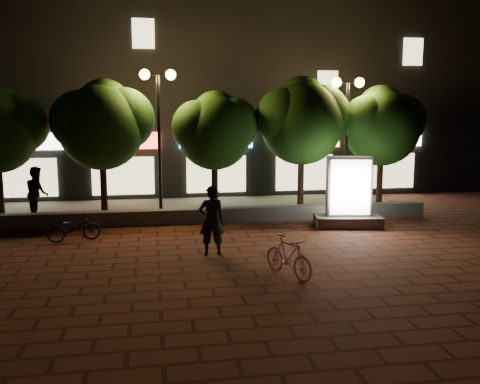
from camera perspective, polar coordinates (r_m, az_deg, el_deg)
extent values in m
plane|color=#5C281D|center=(14.08, -2.15, -6.74)|extent=(80.00, 80.00, 0.00)
cube|color=#63615C|center=(17.89, -3.84, -2.60)|extent=(16.00, 0.45, 0.50)
cube|color=#63615C|center=(20.38, -4.55, -1.83)|extent=(16.00, 5.00, 0.08)
cube|color=black|center=(26.55, -5.96, 11.33)|extent=(28.00, 8.00, 10.00)
cube|color=white|center=(23.03, -22.89, 5.15)|extent=(3.20, 0.12, 0.70)
cube|color=beige|center=(23.16, -22.68, 1.44)|extent=(2.60, 0.10, 1.60)
cube|color=red|center=(22.46, -12.87, 5.53)|extent=(3.20, 0.12, 0.70)
cube|color=beige|center=(22.59, -12.74, 1.73)|extent=(2.60, 0.10, 1.60)
cube|color=#3CBED3|center=(22.60, -2.64, 5.76)|extent=(3.20, 0.12, 0.70)
cube|color=beige|center=(22.72, -2.62, 1.98)|extent=(2.60, 0.10, 1.60)
cube|color=yellow|center=(23.42, 7.16, 5.80)|extent=(3.20, 0.12, 0.70)
cube|color=beige|center=(23.54, 7.09, 2.15)|extent=(2.60, 0.10, 1.60)
cube|color=white|center=(24.87, 16.06, 5.70)|extent=(3.20, 0.12, 0.70)
cube|color=beige|center=(24.99, 15.92, 2.26)|extent=(2.60, 0.10, 1.60)
cube|color=beige|center=(22.64, -10.62, 16.80)|extent=(0.90, 0.10, 1.20)
cube|color=beige|center=(23.74, 9.63, 11.58)|extent=(0.90, 0.10, 1.20)
cube|color=beige|center=(25.45, 18.54, 14.45)|extent=(0.90, 0.10, 1.20)
cylinder|color=black|center=(19.74, -24.97, 0.47)|extent=(0.24, 0.24, 2.25)
sphere|color=#255218|center=(19.60, -23.24, 6.97)|extent=(2.10, 2.10, 2.10)
sphere|color=#255218|center=(19.89, -24.90, 8.04)|extent=(1.82, 1.82, 1.82)
cylinder|color=black|center=(19.10, -14.80, 0.88)|extent=(0.24, 0.24, 2.34)
sphere|color=#255218|center=(18.95, -15.04, 6.87)|extent=(3.00, 3.00, 3.00)
sphere|color=#255218|center=(19.09, -12.76, 7.87)|extent=(2.25, 2.25, 2.25)
sphere|color=#255218|center=(18.87, -17.17, 7.54)|extent=(2.10, 2.10, 2.10)
sphere|color=#255218|center=(19.28, -14.73, 9.14)|extent=(1.95, 1.95, 1.95)
cylinder|color=black|center=(19.17, -2.80, 0.98)|extent=(0.24, 0.24, 2.21)
sphere|color=#255218|center=(19.01, -2.84, 6.50)|extent=(2.70, 2.70, 2.70)
sphere|color=#255218|center=(19.29, -0.91, 7.44)|extent=(2.03, 2.03, 2.02)
sphere|color=#255218|center=(18.79, -4.65, 7.22)|extent=(1.89, 1.89, 1.89)
sphere|color=#255218|center=(19.35, -2.69, 8.54)|extent=(1.76, 1.76, 1.76)
cylinder|color=black|center=(19.81, 6.72, 1.51)|extent=(0.24, 0.24, 2.43)
sphere|color=#255218|center=(19.67, 6.82, 7.50)|extent=(3.10, 3.10, 3.10)
sphere|color=#255218|center=(20.08, 8.82, 8.34)|extent=(2.33, 2.33, 2.33)
sphere|color=#255218|center=(19.33, 4.96, 8.25)|extent=(2.17, 2.17, 2.17)
sphere|color=#255218|center=(20.03, 6.85, 9.74)|extent=(2.01, 2.02, 2.02)
cylinder|color=black|center=(20.94, 15.15, 1.47)|extent=(0.24, 0.24, 2.29)
sphere|color=#255218|center=(20.80, 15.36, 6.79)|extent=(2.90, 2.90, 2.90)
sphere|color=#255218|center=(21.29, 16.95, 7.57)|extent=(2.18, 2.17, 2.17)
sphere|color=#255218|center=(20.39, 13.89, 7.52)|extent=(2.03, 2.03, 2.03)
sphere|color=#255218|center=(21.15, 15.28, 8.79)|extent=(1.89, 1.88, 1.88)
cylinder|color=black|center=(18.70, -8.88, 5.00)|extent=(0.12, 0.12, 5.00)
cylinder|color=black|center=(18.71, -9.06, 12.66)|extent=(0.90, 0.08, 0.08)
sphere|color=#FAAB3E|center=(18.71, -10.47, 12.63)|extent=(0.36, 0.36, 0.36)
sphere|color=#FAAB3E|center=(18.72, -7.65, 12.69)|extent=(0.36, 0.36, 0.36)
cylinder|color=black|center=(20.06, 11.62, 4.88)|extent=(0.12, 0.12, 4.80)
cylinder|color=black|center=(20.05, 11.83, 11.74)|extent=(0.90, 0.08, 0.08)
sphere|color=#FAAB3E|center=(19.90, 10.60, 11.80)|extent=(0.36, 0.36, 0.36)
sphere|color=#FAAB3E|center=(20.22, 13.04, 11.68)|extent=(0.36, 0.36, 0.36)
cube|color=#63615C|center=(17.65, 11.79, -3.16)|extent=(2.31, 1.42, 0.36)
cube|color=#4C4C51|center=(17.45, 11.90, 0.61)|extent=(1.50, 0.73, 1.98)
cube|color=white|center=(17.20, 12.09, 0.49)|extent=(1.30, 0.25, 1.80)
cube|color=white|center=(17.70, 11.73, 0.73)|extent=(1.30, 0.25, 1.80)
imported|color=pink|center=(12.01, 5.35, -7.10)|extent=(1.09, 1.65, 0.97)
imported|color=black|center=(13.70, -3.14, -3.15)|extent=(0.70, 0.47, 1.87)
imported|color=black|center=(16.03, -17.84, -3.78)|extent=(1.60, 0.87, 0.80)
imported|color=black|center=(19.32, -21.47, -0.08)|extent=(1.00, 1.10, 1.85)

